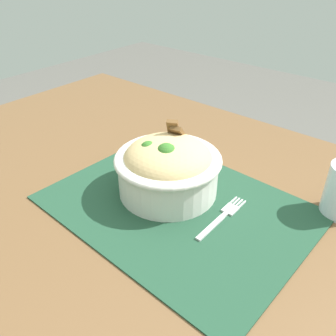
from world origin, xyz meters
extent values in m
cube|color=brown|center=(0.00, 0.00, 0.69)|extent=(1.39, 0.83, 0.03)
cylinder|color=brown|center=(-0.64, 0.35, 0.34)|extent=(0.04, 0.04, 0.67)
cube|color=#1E422D|center=(-0.02, 0.00, 0.70)|extent=(0.45, 0.34, 0.00)
cylinder|color=silver|center=(-0.06, 0.02, 0.74)|extent=(0.18, 0.18, 0.07)
torus|color=silver|center=(-0.06, 0.02, 0.77)|extent=(0.19, 0.19, 0.01)
ellipsoid|color=tan|center=(-0.06, 0.02, 0.77)|extent=(0.20, 0.20, 0.07)
sphere|color=#326B25|center=(-0.05, 0.01, 0.79)|extent=(0.04, 0.04, 0.04)
sphere|color=#326B25|center=(-0.09, 0.00, 0.79)|extent=(0.03, 0.03, 0.03)
cylinder|color=orange|center=(-0.04, 0.03, 0.79)|extent=(0.03, 0.04, 0.01)
cylinder|color=orange|center=(-0.07, -0.02, 0.79)|extent=(0.01, 0.03, 0.01)
cylinder|color=orange|center=(-0.08, 0.02, 0.79)|extent=(0.03, 0.01, 0.01)
cube|color=brown|center=(-0.07, 0.07, 0.80)|extent=(0.03, 0.04, 0.04)
cube|color=brown|center=(-0.08, 0.06, 0.80)|extent=(0.03, 0.04, 0.05)
cube|color=silver|center=(0.06, -0.01, 0.71)|extent=(0.01, 0.07, 0.00)
cube|color=silver|center=(0.06, 0.03, 0.71)|extent=(0.01, 0.01, 0.00)
cube|color=silver|center=(0.06, 0.05, 0.71)|extent=(0.02, 0.03, 0.00)
cube|color=silver|center=(0.07, 0.07, 0.71)|extent=(0.00, 0.02, 0.00)
cube|color=silver|center=(0.06, 0.07, 0.71)|extent=(0.00, 0.02, 0.00)
cube|color=silver|center=(0.05, 0.07, 0.71)|extent=(0.00, 0.02, 0.00)
cube|color=silver|center=(0.05, 0.07, 0.71)|extent=(0.00, 0.02, 0.00)
camera|label=1|loc=(0.29, -0.39, 1.10)|focal=38.69mm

